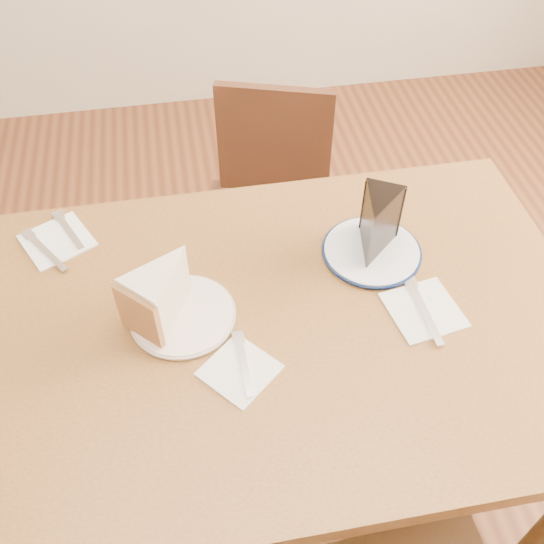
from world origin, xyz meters
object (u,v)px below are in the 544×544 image
at_px(table, 281,349).
at_px(chocolate_cake, 376,228).
at_px(carrot_cake, 165,291).
at_px(plate_navy, 372,251).
at_px(plate_cream, 183,316).
at_px(chair_far, 269,216).

bearing_deg(table, chocolate_cake, 32.40).
bearing_deg(carrot_cake, plate_navy, 56.06).
bearing_deg(table, plate_cream, 168.35).
height_order(plate_navy, chocolate_cake, chocolate_cake).
relative_size(chair_far, plate_navy, 4.01).
height_order(chair_far, plate_cream, chair_far).
bearing_deg(carrot_cake, table, 30.58).
relative_size(chair_far, carrot_cake, 5.98).
bearing_deg(chair_far, plate_cream, 83.62).
height_order(table, plate_navy, plate_navy).
relative_size(table, plate_cream, 6.20).
height_order(plate_cream, chocolate_cake, chocolate_cake).
height_order(plate_navy, carrot_cake, carrot_cake).
relative_size(table, chocolate_cake, 9.58).
distance_m(table, plate_navy, 0.28).
relative_size(table, carrot_cake, 9.01).
bearing_deg(plate_cream, chair_far, 65.43).
xyz_separation_m(table, chair_far, (0.08, 0.62, -0.21)).
bearing_deg(chair_far, plate_navy, 124.01).
height_order(plate_cream, carrot_cake, carrot_cake).
height_order(chair_far, plate_navy, chair_far).
bearing_deg(plate_navy, chair_far, 105.82).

